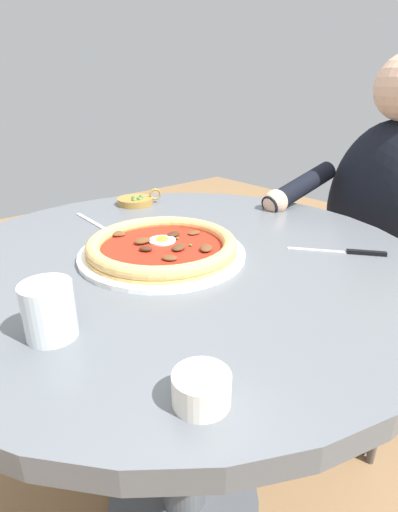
% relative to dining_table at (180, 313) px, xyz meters
% --- Properties ---
extents(ground_plane, '(6.00, 6.00, 0.02)m').
position_rel_dining_table_xyz_m(ground_plane, '(0.00, 0.00, -0.63)').
color(ground_plane, olive).
extents(dining_table, '(1.01, 1.01, 0.75)m').
position_rel_dining_table_xyz_m(dining_table, '(0.00, 0.00, 0.00)').
color(dining_table, '#565B60').
rests_on(dining_table, ground).
extents(pizza_on_plate, '(0.34, 0.34, 0.04)m').
position_rel_dining_table_xyz_m(pizza_on_plate, '(0.02, 0.03, 0.16)').
color(pizza_on_plate, white).
rests_on(pizza_on_plate, dining_table).
extents(water_glass, '(0.07, 0.07, 0.08)m').
position_rel_dining_table_xyz_m(water_glass, '(-0.11, 0.31, 0.18)').
color(water_glass, silver).
rests_on(water_glass, dining_table).
extents(steak_knife, '(0.16, 0.13, 0.01)m').
position_rel_dining_table_xyz_m(steak_knife, '(-0.23, -0.27, 0.14)').
color(steak_knife, silver).
rests_on(steak_knife, dining_table).
extents(ramekin_capers, '(0.07, 0.07, 0.04)m').
position_rel_dining_table_xyz_m(ramekin_capers, '(-0.34, 0.24, 0.16)').
color(ramekin_capers, white).
rests_on(ramekin_capers, dining_table).
extents(olive_pan, '(0.10, 0.12, 0.04)m').
position_rel_dining_table_xyz_m(olive_pan, '(0.37, -0.14, 0.15)').
color(olive_pan, olive).
rests_on(olive_pan, dining_table).
extents(fork_utensil, '(0.17, 0.02, 0.00)m').
position_rel_dining_table_xyz_m(fork_utensil, '(0.31, 0.04, 0.14)').
color(fork_utensil, '#BCBCC1').
rests_on(fork_utensil, dining_table).
extents(diner_person, '(0.43, 0.48, 1.16)m').
position_rel_dining_table_xyz_m(diner_person, '(-0.11, -0.68, -0.10)').
color(diner_person, '#282833').
rests_on(diner_person, ground).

